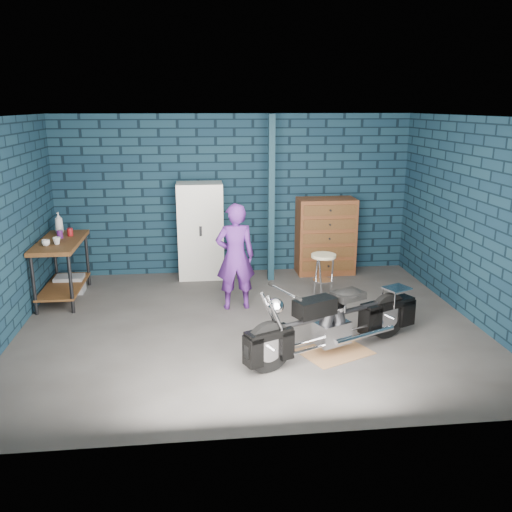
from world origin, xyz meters
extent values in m
plane|color=#4F4C4A|center=(0.00, 0.00, 0.00)|extent=(6.00, 6.00, 0.00)
cube|color=#112839|center=(0.00, 2.50, 1.35)|extent=(6.00, 0.02, 2.70)
cube|color=#112839|center=(-3.00, 0.00, 1.35)|extent=(0.02, 5.00, 2.70)
cube|color=#112839|center=(3.00, 0.00, 1.35)|extent=(0.02, 5.00, 2.70)
cube|color=white|center=(0.00, 0.00, 2.70)|extent=(6.00, 5.00, 0.02)
cube|color=#132E3C|center=(0.55, 1.95, 1.35)|extent=(0.10, 0.10, 2.70)
cube|color=brown|center=(-2.68, 1.36, 0.46)|extent=(0.60, 1.40, 0.91)
cube|color=brown|center=(0.92, -0.90, 0.00)|extent=(0.97, 0.87, 0.01)
imported|color=#53217B|center=(-0.14, 0.70, 0.77)|extent=(0.59, 0.41, 1.53)
cube|color=gray|center=(-2.66, 1.64, 0.13)|extent=(0.43, 0.31, 0.27)
cube|color=silver|center=(-0.60, 2.23, 0.80)|extent=(0.75, 0.54, 1.61)
cube|color=brown|center=(1.54, 2.23, 0.65)|extent=(0.98, 0.54, 1.31)
imported|color=beige|center=(-2.79, 1.05, 0.95)|extent=(0.13, 0.13, 0.09)
imported|color=beige|center=(-2.66, 1.12, 0.96)|extent=(0.13, 0.13, 0.10)
cylinder|color=#4A175E|center=(-2.70, 1.50, 0.97)|extent=(0.11, 0.11, 0.12)
cylinder|color=maroon|center=(-2.58, 1.65, 0.97)|extent=(0.11, 0.11, 0.12)
imported|color=gray|center=(-2.78, 1.84, 1.08)|extent=(0.13, 0.13, 0.33)
camera|label=1|loc=(-0.67, -6.65, 2.83)|focal=38.00mm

